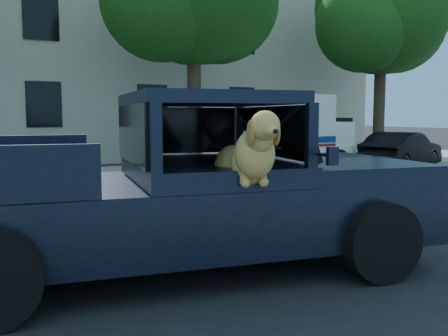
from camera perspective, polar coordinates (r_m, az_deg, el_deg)
name	(u,v)px	position (r m, az deg, el deg)	size (l,w,h in m)	color
ground	(143,286)	(5.57, -9.19, -13.12)	(120.00, 120.00, 0.00)	black
far_sidewalk	(32,180)	(14.39, -21.10, -1.32)	(60.00, 4.00, 0.15)	gray
lane_stripes	(187,213)	(9.34, -4.28, -5.18)	(21.60, 0.14, 0.01)	silver
street_tree_right	(382,14)	(21.09, 17.65, 16.41)	(6.00, 5.20, 8.60)	#332619
building_main	(81,51)	(22.15, -16.00, 12.77)	(26.00, 6.00, 9.00)	beige
pickup_truck	(175,212)	(5.86, -5.68, -5.00)	(6.08, 3.41, 2.07)	black
mail_truck	(278,139)	(15.97, 6.15, 3.34)	(4.58, 2.46, 2.46)	silver
parked_sedan	(402,150)	(17.97, 19.65, 1.90)	(3.83, 1.34, 1.26)	black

